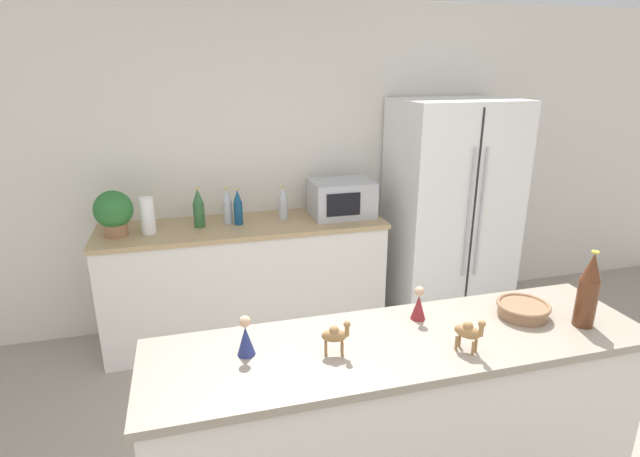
{
  "coord_description": "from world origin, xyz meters",
  "views": [
    {
      "loc": [
        -0.88,
        -1.21,
        2.08
      ],
      "look_at": [
        -0.17,
        1.41,
        1.18
      ],
      "focal_mm": 28.0,
      "sensor_mm": 36.0,
      "label": 1
    }
  ],
  "objects_px": {
    "back_bottle_3": "(199,208)",
    "camel_figurine_second": "(469,331)",
    "wine_bottle": "(588,290)",
    "microwave": "(342,198)",
    "wise_man_figurine_purple": "(246,338)",
    "back_bottle_0": "(238,207)",
    "wise_man_figurine_crimson": "(419,305)",
    "camel_figurine": "(335,335)",
    "potted_plant": "(114,212)",
    "back_bottle_2": "(283,203)",
    "refrigerator": "(449,212)",
    "paper_towel_roll": "(147,216)",
    "fruit_bowl": "(523,309)",
    "back_bottle_1": "(227,207)"
  },
  "relations": [
    {
      "from": "potted_plant",
      "to": "back_bottle_2",
      "type": "relative_size",
      "value": 1.23
    },
    {
      "from": "paper_towel_roll",
      "to": "wise_man_figurine_crimson",
      "type": "bearing_deg",
      "value": -55.32
    },
    {
      "from": "paper_towel_roll",
      "to": "wine_bottle",
      "type": "bearing_deg",
      "value": -46.78
    },
    {
      "from": "back_bottle_0",
      "to": "camel_figurine_second",
      "type": "bearing_deg",
      "value": -72.62
    },
    {
      "from": "back_bottle_1",
      "to": "back_bottle_2",
      "type": "distance_m",
      "value": 0.42
    },
    {
      "from": "refrigerator",
      "to": "back_bottle_0",
      "type": "relative_size",
      "value": 6.62
    },
    {
      "from": "fruit_bowl",
      "to": "wise_man_figurine_purple",
      "type": "xyz_separation_m",
      "value": [
        -1.23,
        0.01,
        0.04
      ]
    },
    {
      "from": "microwave",
      "to": "back_bottle_3",
      "type": "relative_size",
      "value": 1.63
    },
    {
      "from": "back_bottle_3",
      "to": "wine_bottle",
      "type": "bearing_deg",
      "value": -53.45
    },
    {
      "from": "paper_towel_roll",
      "to": "camel_figurine",
      "type": "bearing_deg",
      "value": -67.83
    },
    {
      "from": "back_bottle_1",
      "to": "wine_bottle",
      "type": "relative_size",
      "value": 0.8
    },
    {
      "from": "back_bottle_0",
      "to": "wise_man_figurine_purple",
      "type": "distance_m",
      "value": 1.92
    },
    {
      "from": "refrigerator",
      "to": "wine_bottle",
      "type": "height_order",
      "value": "refrigerator"
    },
    {
      "from": "microwave",
      "to": "camel_figurine_second",
      "type": "xyz_separation_m",
      "value": [
        -0.16,
        -2.13,
        0.02
      ]
    },
    {
      "from": "back_bottle_0",
      "to": "wise_man_figurine_crimson",
      "type": "distance_m",
      "value": 1.91
    },
    {
      "from": "camel_figurine_second",
      "to": "wise_man_figurine_crimson",
      "type": "xyz_separation_m",
      "value": [
        -0.07,
        0.29,
        -0.02
      ]
    },
    {
      "from": "wise_man_figurine_crimson",
      "to": "wise_man_figurine_purple",
      "type": "bearing_deg",
      "value": -173.51
    },
    {
      "from": "camel_figurine_second",
      "to": "wise_man_figurine_crimson",
      "type": "bearing_deg",
      "value": 103.82
    },
    {
      "from": "paper_towel_roll",
      "to": "microwave",
      "type": "relative_size",
      "value": 0.55
    },
    {
      "from": "microwave",
      "to": "wise_man_figurine_purple",
      "type": "height_order",
      "value": "microwave"
    },
    {
      "from": "back_bottle_3",
      "to": "camel_figurine_second",
      "type": "distance_m",
      "value": 2.33
    },
    {
      "from": "fruit_bowl",
      "to": "wise_man_figurine_crimson",
      "type": "xyz_separation_m",
      "value": [
        -0.46,
        0.1,
        0.03
      ]
    },
    {
      "from": "potted_plant",
      "to": "wine_bottle",
      "type": "relative_size",
      "value": 0.95
    },
    {
      "from": "microwave",
      "to": "back_bottle_1",
      "type": "distance_m",
      "value": 0.89
    },
    {
      "from": "wine_bottle",
      "to": "paper_towel_roll",
      "type": "bearing_deg",
      "value": 133.22
    },
    {
      "from": "potted_plant",
      "to": "wise_man_figurine_crimson",
      "type": "relative_size",
      "value": 2.09
    },
    {
      "from": "back_bottle_2",
      "to": "wine_bottle",
      "type": "xyz_separation_m",
      "value": [
        0.9,
        -2.1,
        0.11
      ]
    },
    {
      "from": "camel_figurine",
      "to": "potted_plant",
      "type": "bearing_deg",
      "value": 117.43
    },
    {
      "from": "back_bottle_3",
      "to": "wise_man_figurine_purple",
      "type": "relative_size",
      "value": 1.77
    },
    {
      "from": "back_bottle_0",
      "to": "wine_bottle",
      "type": "height_order",
      "value": "wine_bottle"
    },
    {
      "from": "potted_plant",
      "to": "refrigerator",
      "type": "bearing_deg",
      "value": -0.7
    },
    {
      "from": "camel_figurine",
      "to": "back_bottle_3",
      "type": "bearing_deg",
      "value": 102.34
    },
    {
      "from": "wise_man_figurine_crimson",
      "to": "back_bottle_3",
      "type": "bearing_deg",
      "value": 115.46
    },
    {
      "from": "potted_plant",
      "to": "back_bottle_0",
      "type": "height_order",
      "value": "potted_plant"
    },
    {
      "from": "fruit_bowl",
      "to": "potted_plant",
      "type": "bearing_deg",
      "value": 135.49
    },
    {
      "from": "microwave",
      "to": "camel_figurine",
      "type": "bearing_deg",
      "value": -108.22
    },
    {
      "from": "wise_man_figurine_crimson",
      "to": "wine_bottle",
      "type": "bearing_deg",
      "value": -19.68
    },
    {
      "from": "paper_towel_roll",
      "to": "fruit_bowl",
      "type": "xyz_separation_m",
      "value": [
        1.69,
        -1.87,
        -0.02
      ]
    },
    {
      "from": "refrigerator",
      "to": "wise_man_figurine_crimson",
      "type": "relative_size",
      "value": 11.78
    },
    {
      "from": "back_bottle_0",
      "to": "wine_bottle",
      "type": "xyz_separation_m",
      "value": [
        1.25,
        -2.06,
        0.11
      ]
    },
    {
      "from": "fruit_bowl",
      "to": "wise_man_figurine_crimson",
      "type": "relative_size",
      "value": 1.51
    },
    {
      "from": "paper_towel_roll",
      "to": "wise_man_figurine_crimson",
      "type": "xyz_separation_m",
      "value": [
        1.23,
        -1.78,
        0.01
      ]
    },
    {
      "from": "refrigerator",
      "to": "back_bottle_1",
      "type": "relative_size",
      "value": 6.67
    },
    {
      "from": "wine_bottle",
      "to": "fruit_bowl",
      "type": "bearing_deg",
      "value": 145.28
    },
    {
      "from": "refrigerator",
      "to": "potted_plant",
      "type": "height_order",
      "value": "refrigerator"
    },
    {
      "from": "camel_figurine",
      "to": "microwave",
      "type": "bearing_deg",
      "value": 71.78
    },
    {
      "from": "camel_figurine_second",
      "to": "wise_man_figurine_crimson",
      "type": "height_order",
      "value": "wise_man_figurine_crimson"
    },
    {
      "from": "potted_plant",
      "to": "wise_man_figurine_purple",
      "type": "bearing_deg",
      "value": -70.01
    },
    {
      "from": "back_bottle_0",
      "to": "wise_man_figurine_purple",
      "type": "bearing_deg",
      "value": -95.39
    },
    {
      "from": "microwave",
      "to": "wise_man_figurine_purple",
      "type": "xyz_separation_m",
      "value": [
        -1.0,
        -1.93,
        0.01
      ]
    }
  ]
}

